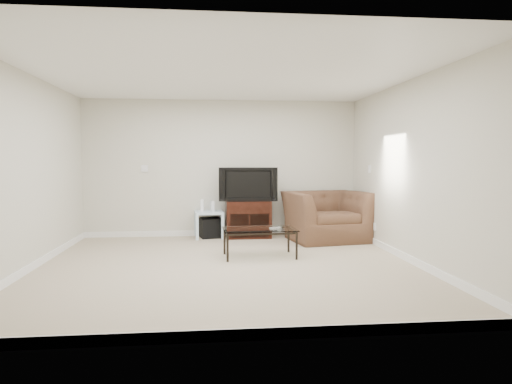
{
  "coord_description": "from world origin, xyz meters",
  "views": [
    {
      "loc": [
        -0.23,
        -5.94,
        1.41
      ],
      "look_at": [
        0.5,
        1.2,
        0.9
      ],
      "focal_mm": 32.0,
      "sensor_mm": 36.0,
      "label": 1
    }
  ],
  "objects": [
    {
      "name": "wall_right",
      "position": [
        2.5,
        0.0,
        1.25
      ],
      "size": [
        0.02,
        5.0,
        2.5
      ],
      "primitive_type": "cube",
      "color": "silver",
      "rests_on": "ground"
    },
    {
      "name": "recliner",
      "position": [
        1.79,
        1.82,
        0.57
      ],
      "size": [
        1.44,
        1.06,
        1.15
      ],
      "primitive_type": "imported",
      "rotation": [
        0.0,
        0.0,
        0.17
      ],
      "color": "#4E3120",
      "rests_on": "floor"
    },
    {
      "name": "ceiling",
      "position": [
        0.0,
        0.0,
        2.5
      ],
      "size": [
        5.0,
        5.0,
        0.0
      ],
      "primitive_type": "plane",
      "color": "white",
      "rests_on": "ground"
    },
    {
      "name": "subwoofer",
      "position": [
        -0.22,
        2.3,
        0.17
      ],
      "size": [
        0.44,
        0.44,
        0.37
      ],
      "primitive_type": "cube",
      "rotation": [
        0.0,
        0.0,
        0.24
      ],
      "color": "black",
      "rests_on": "floor"
    },
    {
      "name": "wall_left",
      "position": [
        -2.5,
        0.0,
        1.25
      ],
      "size": [
        0.02,
        5.0,
        2.5
      ],
      "primitive_type": "cube",
      "color": "silver",
      "rests_on": "ground"
    },
    {
      "name": "game_case",
      "position": [
        -0.19,
        2.27,
        0.57
      ],
      "size": [
        0.08,
        0.15,
        0.19
      ],
      "primitive_type": "cube",
      "rotation": [
        0.0,
        0.0,
        0.21
      ],
      "color": "silver",
      "rests_on": "side_table"
    },
    {
      "name": "remote",
      "position": [
        0.71,
        0.57,
        0.42
      ],
      "size": [
        0.17,
        0.11,
        0.02
      ],
      "primitive_type": "cube",
      "rotation": [
        0.0,
        0.0,
        0.42
      ],
      "color": "#B2B2B7",
      "rests_on": "coffee_table"
    },
    {
      "name": "plate_right_outlet",
      "position": [
        2.49,
        1.3,
        0.3
      ],
      "size": [
        0.02,
        0.08,
        0.12
      ],
      "primitive_type": "cube",
      "color": "white",
      "rests_on": "wall_right"
    },
    {
      "name": "floor",
      "position": [
        0.0,
        0.0,
        0.0
      ],
      "size": [
        5.0,
        5.0,
        0.0
      ],
      "primitive_type": "plane",
      "color": "tan",
      "rests_on": "ground"
    },
    {
      "name": "plate_right_switch",
      "position": [
        2.49,
        1.6,
        1.25
      ],
      "size": [
        0.02,
        0.09,
        0.13
      ],
      "primitive_type": "cube",
      "color": "white",
      "rests_on": "wall_right"
    },
    {
      "name": "wall_back",
      "position": [
        0.0,
        2.5,
        1.25
      ],
      "size": [
        5.0,
        0.02,
        2.5
      ],
      "primitive_type": "cube",
      "color": "silver",
      "rests_on": "ground"
    },
    {
      "name": "game_console",
      "position": [
        -0.36,
        2.25,
        0.59
      ],
      "size": [
        0.06,
        0.16,
        0.22
      ],
      "primitive_type": "cube",
      "rotation": [
        0.0,
        0.0,
        -0.03
      ],
      "color": "white",
      "rests_on": "side_table"
    },
    {
      "name": "coffee_table",
      "position": [
        0.49,
        0.56,
        0.21
      ],
      "size": [
        1.08,
        0.64,
        0.41
      ],
      "primitive_type": null,
      "rotation": [
        0.0,
        0.0,
        0.05
      ],
      "color": "black",
      "rests_on": "floor"
    },
    {
      "name": "television",
      "position": [
        0.46,
        2.25,
        0.97
      ],
      "size": [
        0.99,
        0.27,
        0.6
      ],
      "primitive_type": "imported",
      "rotation": [
        0.0,
        0.0,
        -0.07
      ],
      "color": "black",
      "rests_on": "tv_stand"
    },
    {
      "name": "tv_stand",
      "position": [
        0.46,
        2.28,
        0.33
      ],
      "size": [
        0.81,
        0.57,
        0.67
      ],
      "primitive_type": null,
      "rotation": [
        0.0,
        0.0,
        0.01
      ],
      "color": "black",
      "rests_on": "floor"
    },
    {
      "name": "side_table",
      "position": [
        -0.25,
        2.28,
        0.24
      ],
      "size": [
        0.54,
        0.54,
        0.48
      ],
      "primitive_type": null,
      "rotation": [
        0.0,
        0.0,
        0.08
      ],
      "color": "#A7BBCB",
      "rests_on": "floor"
    },
    {
      "name": "plate_back",
      "position": [
        -1.4,
        2.49,
        1.25
      ],
      "size": [
        0.12,
        0.02,
        0.12
      ],
      "primitive_type": "cube",
      "color": "white",
      "rests_on": "wall_back"
    },
    {
      "name": "dvd_player",
      "position": [
        0.46,
        2.24,
        0.56
      ],
      "size": [
        0.47,
        0.33,
        0.07
      ],
      "primitive_type": "cube",
      "rotation": [
        0.0,
        0.0,
        0.01
      ],
      "color": "black",
      "rests_on": "tv_stand"
    }
  ]
}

